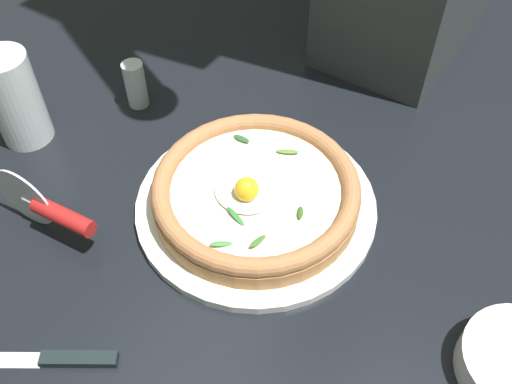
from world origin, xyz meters
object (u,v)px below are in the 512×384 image
(pizza_cutter, at_px, (48,209))
(pepper_shaker, at_px, (136,84))
(drinking_glass, at_px, (17,105))
(pizza, at_px, (256,192))
(table_knife, at_px, (42,359))

(pizza_cutter, height_order, pepper_shaker, pizza_cutter)
(pepper_shaker, bearing_deg, drinking_glass, -121.88)
(pizza, xyz_separation_m, table_knife, (-0.08, -0.30, -0.03))
(table_knife, bearing_deg, pizza, 75.53)
(table_knife, height_order, drinking_glass, drinking_glass)
(pizza, bearing_deg, table_knife, -104.47)
(pizza, xyz_separation_m, pizza_cutter, (-0.19, -0.17, 0.01))
(pizza_cutter, xyz_separation_m, table_knife, (0.11, -0.13, -0.04))
(table_knife, bearing_deg, pizza_cutter, 130.36)
(pizza_cutter, xyz_separation_m, pepper_shaker, (-0.07, 0.25, -0.01))
(drinking_glass, xyz_separation_m, pepper_shaker, (0.09, 0.14, -0.02))
(pepper_shaker, bearing_deg, pizza_cutter, -73.18)
(table_knife, relative_size, drinking_glass, 1.50)
(pizza, height_order, table_knife, pizza)
(pizza_cutter, bearing_deg, table_knife, -49.64)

